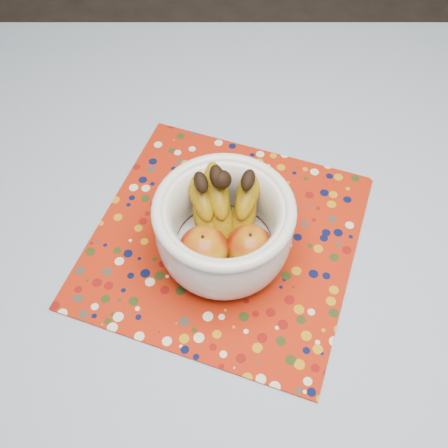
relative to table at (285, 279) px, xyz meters
name	(u,v)px	position (x,y,z in m)	size (l,w,h in m)	color
table	(285,279)	(0.00, 0.00, 0.00)	(1.20, 1.20, 0.75)	brown
tablecloth	(290,257)	(0.00, 0.00, 0.08)	(1.32, 1.32, 0.01)	slate
placemat	(224,239)	(-0.11, 0.03, 0.09)	(0.44, 0.44, 0.00)	#9C1C08
fruit_bowl	(224,222)	(-0.11, 0.01, 0.17)	(0.22, 0.23, 0.16)	silver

